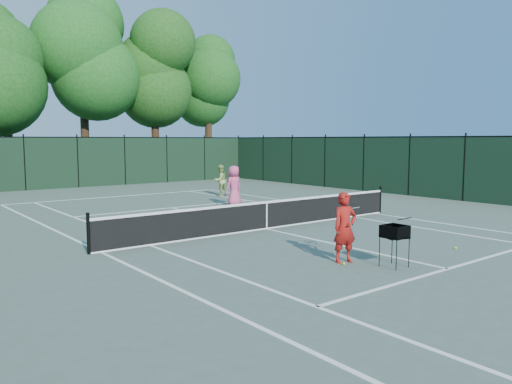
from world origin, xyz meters
TOP-DOWN VIEW (x-y plane):
  - ground at (0.00, 0.00)m, footprint 90.00×90.00m
  - sideline_doubles_left at (-5.49, 0.00)m, footprint 0.10×23.77m
  - sideline_doubles_right at (5.49, 0.00)m, footprint 0.10×23.77m
  - sideline_singles_left at (-4.12, 0.00)m, footprint 0.10×23.77m
  - sideline_singles_right at (4.12, 0.00)m, footprint 0.10×23.77m
  - baseline_far at (0.00, 11.88)m, footprint 10.97×0.10m
  - service_line_near at (0.00, -6.40)m, footprint 8.23×0.10m
  - service_line_far at (0.00, 6.40)m, footprint 8.23×0.10m
  - center_service_line at (0.00, 0.00)m, footprint 0.10×12.80m
  - tennis_net at (0.00, 0.00)m, footprint 11.69×0.09m
  - fence_far at (0.00, 18.00)m, footprint 24.00×0.05m
  - fence_right at (12.00, 0.00)m, footprint 0.05×36.00m
  - tree_2 at (-3.00, 21.80)m, footprint 6.00×6.00m
  - tree_3 at (2.00, 22.30)m, footprint 7.00×7.00m
  - tree_4 at (7.00, 21.60)m, footprint 6.20×6.20m
  - tree_5 at (12.00, 22.10)m, footprint 5.80×5.80m
  - coach at (-1.35, -4.55)m, footprint 1.02×0.54m
  - player_pink at (2.37, 5.11)m, footprint 0.96×0.72m
  - player_green at (4.18, 8.85)m, footprint 0.84×0.68m
  - ball_hopper at (-0.79, -5.54)m, footprint 0.64×0.64m
  - loose_ball_near_cart at (2.02, -5.42)m, footprint 0.07×0.07m
  - loose_ball_midcourt at (-1.56, -4.73)m, footprint 0.07×0.07m

SIDE VIEW (x-z plane):
  - ground at x=0.00m, z-range 0.00..0.00m
  - sideline_doubles_left at x=-5.49m, z-range 0.00..0.01m
  - sideline_doubles_right at x=5.49m, z-range 0.00..0.01m
  - sideline_singles_left at x=-4.12m, z-range 0.00..0.01m
  - sideline_singles_right at x=4.12m, z-range 0.00..0.01m
  - baseline_far at x=0.00m, z-range 0.00..0.01m
  - service_line_near at x=0.00m, z-range 0.00..0.01m
  - service_line_far at x=0.00m, z-range 0.00..0.01m
  - center_service_line at x=0.00m, z-range 0.00..0.01m
  - loose_ball_near_cart at x=2.02m, z-range 0.00..0.07m
  - loose_ball_midcourt at x=-1.56m, z-range 0.00..0.07m
  - tennis_net at x=0.00m, z-range -0.05..1.01m
  - player_green at x=4.18m, z-range 0.00..1.60m
  - ball_hopper at x=-0.79m, z-range 0.33..1.29m
  - coach at x=-1.35m, z-range 0.00..1.66m
  - player_pink at x=2.37m, z-range 0.00..1.77m
  - fence_far at x=0.00m, z-range 0.00..3.00m
  - fence_right at x=12.00m, z-range 0.00..3.00m
  - tree_5 at x=12.00m, z-range 1.59..13.82m
  - tree_2 at x=-3.00m, z-range 1.53..13.93m
  - tree_4 at x=7.00m, z-range 1.66..14.63m
  - tree_3 at x=2.00m, z-range 1.78..16.23m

